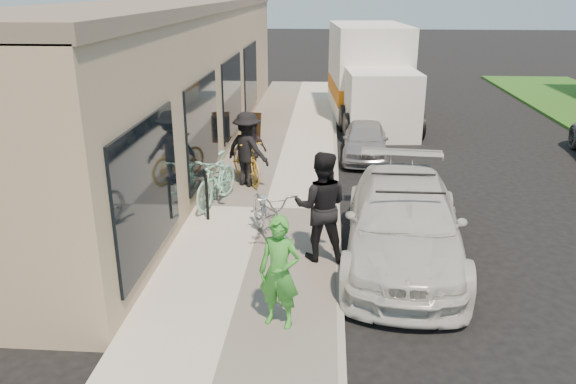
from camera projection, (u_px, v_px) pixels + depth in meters
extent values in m
plane|color=black|center=(367.00, 287.00, 9.11)|extent=(120.00, 120.00, 0.00)
cube|color=beige|center=(265.00, 211.00, 12.03)|extent=(3.00, 34.00, 0.15)
cube|color=gray|center=(337.00, 213.00, 11.93)|extent=(0.12, 34.00, 0.13)
cube|color=tan|center=(171.00, 82.00, 16.27)|extent=(3.50, 20.00, 4.00)
cube|color=#736757|center=(166.00, 6.00, 15.55)|extent=(3.60, 20.00, 0.25)
cube|color=black|center=(148.00, 189.00, 8.79)|extent=(0.06, 3.00, 2.20)
cube|color=black|center=(203.00, 129.00, 12.54)|extent=(0.06, 3.00, 2.20)
cube|color=black|center=(232.00, 96.00, 16.29)|extent=(0.06, 3.00, 2.20)
cube|color=black|center=(251.00, 76.00, 20.03)|extent=(0.06, 3.00, 2.20)
cylinder|color=black|center=(207.00, 200.00, 11.24)|extent=(0.06, 0.06, 0.85)
cylinder|color=black|center=(206.00, 190.00, 11.76)|extent=(0.06, 0.06, 0.85)
cylinder|color=black|center=(205.00, 175.00, 11.36)|extent=(0.20, 0.56, 0.06)
cube|color=black|center=(249.00, 129.00, 16.71)|extent=(0.56, 0.29, 0.87)
cube|color=black|center=(252.00, 127.00, 17.00)|extent=(0.56, 0.29, 0.87)
cube|color=black|center=(249.00, 128.00, 16.67)|extent=(0.44, 0.20, 0.63)
imported|color=silver|center=(403.00, 222.00, 9.84)|extent=(2.42, 5.06, 1.42)
cylinder|color=black|center=(410.00, 193.00, 9.09)|extent=(1.13, 0.04, 0.04)
cylinder|color=black|center=(403.00, 175.00, 9.98)|extent=(1.13, 0.04, 0.04)
imported|color=#9E9DA3|center=(365.00, 140.00, 15.80)|extent=(1.40, 3.14, 1.05)
cube|color=white|center=(382.00, 104.00, 17.98)|extent=(2.39, 2.39, 2.10)
cube|color=black|center=(382.00, 90.00, 17.83)|extent=(2.05, 0.23, 1.00)
cube|color=white|center=(368.00, 69.00, 20.87)|extent=(2.92, 4.84, 3.21)
cube|color=#C2620B|center=(367.00, 88.00, 21.12)|extent=(2.94, 4.87, 0.61)
cylinder|color=black|center=(348.00, 127.00, 17.66)|extent=(0.35, 0.91, 0.89)
cylinder|color=black|center=(418.00, 127.00, 17.68)|extent=(0.35, 0.91, 0.89)
cylinder|color=black|center=(344.00, 118.00, 18.80)|extent=(0.35, 0.91, 0.89)
cylinder|color=black|center=(410.00, 118.00, 18.83)|extent=(0.35, 0.91, 0.89)
cylinder|color=black|center=(333.00, 96.00, 22.76)|extent=(0.35, 0.91, 0.89)
cylinder|color=black|center=(388.00, 95.00, 22.78)|extent=(0.35, 0.91, 0.89)
imported|color=silver|center=(269.00, 214.00, 10.21)|extent=(1.44, 2.17, 1.08)
imported|color=green|center=(279.00, 272.00, 7.59)|extent=(0.67, 0.54, 1.61)
imported|color=black|center=(321.00, 206.00, 9.46)|extent=(0.94, 0.74, 1.91)
imported|color=#8ED4BB|center=(216.00, 179.00, 12.01)|extent=(0.98, 1.93, 1.11)
imported|color=#8ED4BB|center=(219.00, 176.00, 12.66)|extent=(0.78, 1.64, 0.83)
imported|color=gold|center=(246.00, 159.00, 13.44)|extent=(1.32, 1.87, 1.11)
imported|color=black|center=(247.00, 149.00, 13.07)|extent=(1.31, 1.14, 1.76)
imported|color=brown|center=(250.00, 152.00, 13.30)|extent=(0.92, 0.81, 1.49)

